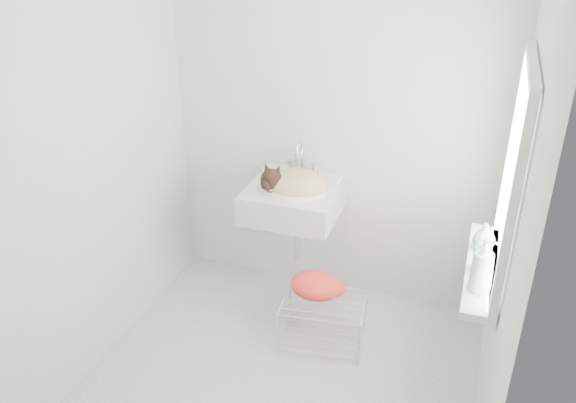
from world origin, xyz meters
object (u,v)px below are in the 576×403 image
(sink, at_px, (293,189))
(wire_rack, at_px, (323,321))
(cat, at_px, (294,184))
(bottle_b, at_px, (480,270))
(bottle_c, at_px, (482,248))
(bottle_a, at_px, (478,290))

(sink, bearing_deg, wire_rack, -49.29)
(cat, bearing_deg, wire_rack, -60.84)
(cat, relative_size, wire_rack, 0.90)
(wire_rack, distance_m, bottle_b, 1.13)
(sink, relative_size, bottle_b, 3.34)
(sink, relative_size, bottle_c, 3.95)
(bottle_a, bearing_deg, bottle_b, 90.00)
(bottle_a, bearing_deg, wire_rack, 155.41)
(wire_rack, height_order, bottle_a, bottle_a)
(bottle_a, height_order, bottle_b, bottle_a)
(bottle_a, xyz_separation_m, bottle_b, (0.00, 0.18, 0.00))
(sink, height_order, cat, cat)
(cat, distance_m, bottle_b, 1.31)
(sink, distance_m, cat, 0.05)
(sink, distance_m, bottle_c, 1.25)
(bottle_b, relative_size, bottle_c, 1.18)
(cat, height_order, bottle_a, cat)
(bottle_a, xyz_separation_m, bottle_c, (0.00, 0.41, 0.00))
(cat, relative_size, bottle_a, 1.89)
(bottle_b, bearing_deg, bottle_c, 90.00)
(wire_rack, relative_size, bottle_b, 2.84)
(bottle_b, bearing_deg, wire_rack, 166.26)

